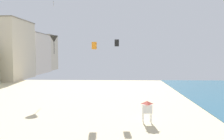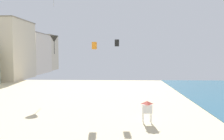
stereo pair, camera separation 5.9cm
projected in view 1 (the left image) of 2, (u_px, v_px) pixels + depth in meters
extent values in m
cube|color=silver|center=(26.00, 54.00, 92.83)|extent=(14.58, 18.62, 15.73)
cube|color=gray|center=(26.00, 34.00, 92.26)|extent=(14.87, 18.99, 0.30)
cube|color=beige|center=(42.00, 53.00, 111.50)|extent=(11.75, 13.57, 16.57)
cube|color=gray|center=(42.00, 36.00, 110.90)|extent=(11.98, 13.84, 0.30)
cylinder|color=white|center=(143.00, 119.00, 25.87)|extent=(0.10, 0.10, 1.20)
cylinder|color=white|center=(151.00, 119.00, 25.84)|extent=(0.10, 0.10, 1.20)
cylinder|color=white|center=(143.00, 117.00, 26.77)|extent=(0.10, 0.10, 1.20)
cylinder|color=white|center=(150.00, 117.00, 26.73)|extent=(0.10, 0.10, 1.20)
cube|color=white|center=(147.00, 108.00, 26.22)|extent=(1.10, 1.10, 1.00)
pyramid|color=#D14C3D|center=(147.00, 102.00, 26.18)|extent=(1.10, 1.10, 0.35)
cylinder|color=#A4A4A4|center=(53.00, 1.00, 38.99)|extent=(0.07, 0.07, 1.94)
cube|color=orange|center=(94.00, 46.00, 33.90)|extent=(0.68, 0.68, 1.07)
cone|color=black|center=(54.00, 39.00, 43.38)|extent=(1.53, 1.53, 1.25)
cylinder|color=black|center=(54.00, 48.00, 43.51)|extent=(0.08, 0.08, 2.23)
cube|color=black|center=(117.00, 43.00, 34.79)|extent=(0.66, 0.66, 1.03)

